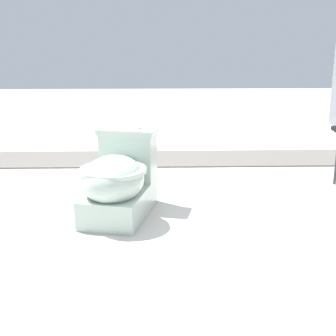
# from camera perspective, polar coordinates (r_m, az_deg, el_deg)

# --- Properties ---
(ground_plane) EXTENTS (14.00, 14.00, 0.00)m
(ground_plane) POSITION_cam_1_polar(r_m,az_deg,el_deg) (3.03, -9.54, -5.13)
(ground_plane) COLOR beige
(gravel_strip) EXTENTS (0.56, 8.00, 0.01)m
(gravel_strip) POSITION_cam_1_polar(r_m,az_deg,el_deg) (4.20, -0.46, 1.14)
(gravel_strip) COLOR #605B56
(gravel_strip) RESTS_ON ground
(toilet) EXTENTS (0.70, 0.51, 0.52)m
(toilet) POSITION_cam_1_polar(r_m,az_deg,el_deg) (2.86, -6.05, -1.60)
(toilet) COLOR #B2C6B7
(toilet) RESTS_ON ground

